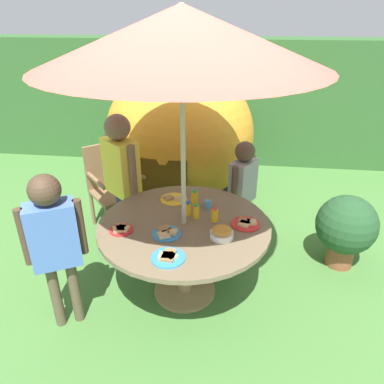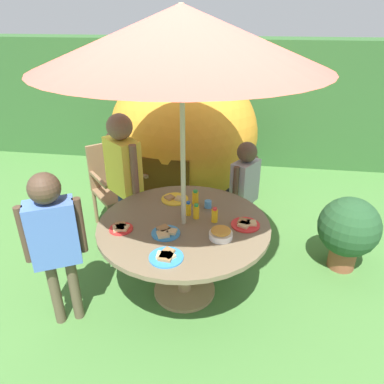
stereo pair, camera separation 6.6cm
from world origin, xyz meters
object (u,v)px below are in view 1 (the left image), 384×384
Objects in this scene: snack_bowl at (222,233)px; plate_center_back at (121,229)px; wooden_chair at (113,182)px; cup_near at (207,204)px; juice_bottle_far_left at (188,209)px; patio_umbrella at (182,37)px; potted_plant at (346,227)px; child_in_blue_shirt at (54,235)px; juice_bottle_center_front at (195,197)px; plate_near_right at (246,223)px; plate_far_right at (174,199)px; child_in_grey_shirt at (243,182)px; plate_back_edge at (166,233)px; plate_mid_right at (168,257)px; juice_bottle_near_left at (215,215)px; child_in_yellow_shirt at (121,167)px; juice_bottle_mid_left at (196,211)px; dome_tent at (180,135)px.

snack_bowl reaches higher than plate_center_back.
wooden_chair reaches higher than cup_near.
juice_bottle_far_left is at bearing 31.94° from plate_center_back.
patio_umbrella is 35.66× the size of cup_near.
cup_near is at bearing -167.46° from potted_plant.
juice_bottle_center_front is (0.90, 0.78, -0.05)m from child_in_blue_shirt.
juice_bottle_far_left is (-0.29, 0.30, 0.02)m from snack_bowl.
snack_bowl reaches higher than plate_near_right.
plate_center_back is 1.43× the size of juice_bottle_center_front.
wooden_chair is 1.51m from child_in_blue_shirt.
child_in_grey_shirt is at bearing 34.33° from plate_far_right.
plate_back_edge is 1.79× the size of juice_bottle_far_left.
potted_plant is 3.04× the size of plate_mid_right.
plate_far_right is at bearing 59.62° from plate_center_back.
patio_umbrella reaches higher than juice_bottle_near_left.
juice_bottle_far_left is at bearing 84.43° from plate_mid_right.
child_in_yellow_shirt is at bearing -101.03° from wooden_chair.
juice_bottle_far_left reaches higher than cup_near.
child_in_grey_shirt reaches higher than juice_bottle_near_left.
plate_back_edge is (-0.58, -0.97, -0.01)m from child_in_grey_shirt.
child_in_yellow_shirt is 0.79m from juice_bottle_center_front.
snack_bowl is (1.16, 0.28, -0.07)m from child_in_blue_shirt.
juice_bottle_far_left is at bearing 168.31° from plate_near_right.
plate_back_edge reaches higher than potted_plant.
juice_bottle_mid_left reaches higher than plate_far_right.
potted_plant is 1.61m from plate_far_right.
snack_bowl is (-1.12, -0.73, 0.32)m from potted_plant.
child_in_yellow_shirt is (-2.11, 0.04, 0.47)m from potted_plant.
child_in_blue_shirt is (-0.54, -2.28, -0.02)m from dome_tent.
juice_bottle_center_front and juice_bottle_mid_left have the same top height.
dome_tent is at bearing 9.43° from wooden_chair.
juice_bottle_center_front reaches higher than snack_bowl.
child_in_blue_shirt reaches higher than child_in_grey_shirt.
plate_near_right is at bearing -5.23° from juice_bottle_near_left.
child_in_blue_shirt is at bearing -146.32° from juice_bottle_far_left.
potted_plant is 0.52× the size of child_in_yellow_shirt.
plate_far_right is (-0.45, 0.54, -0.03)m from snack_bowl.
patio_umbrella reaches higher than snack_bowl.
patio_umbrella is 1.37m from snack_bowl.
juice_bottle_mid_left reaches higher than plate_back_edge.
juice_bottle_near_left is (0.28, 0.52, 0.05)m from plate_mid_right.
child_in_yellow_shirt is 1.07m from child_in_blue_shirt.
child_in_grey_shirt reaches higher than wooden_chair.
plate_center_back is (-0.15, -2.00, -0.12)m from dome_tent.
patio_umbrella is at bearing 19.44° from plate_center_back.
potted_plant is 3.20× the size of plate_near_right.
plate_center_back and plate_near_right have the same top height.
child_in_grey_shirt is at bearing 47.53° from juice_bottle_center_front.
plate_near_right is at bearing -28.18° from plate_far_right.
wooden_chair is 1.42m from juice_bottle_mid_left.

